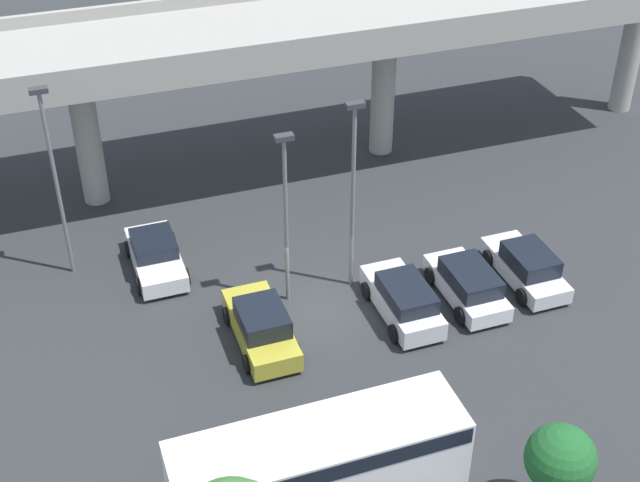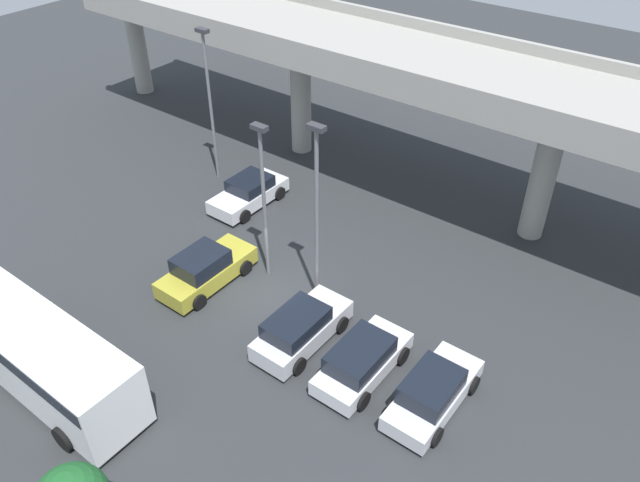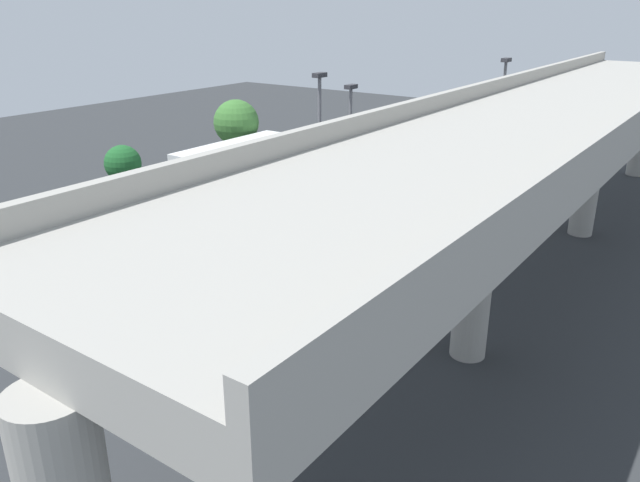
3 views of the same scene
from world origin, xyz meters
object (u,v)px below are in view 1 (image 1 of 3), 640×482
object	(u,v)px
parked_car_1	(261,326)
shuttle_bus	(319,461)
lamp_post_mid_lot	(286,207)
tree_front_far_right	(560,459)
parked_car_4	(526,266)
parked_car_3	(468,284)
lamp_post_near_aisle	(353,184)
parked_car_0	(155,255)
parked_car_2	(403,299)
lamp_post_by_overpass	(54,170)

from	to	relation	value
parked_car_1	shuttle_bus	distance (m)	7.61
lamp_post_mid_lot	tree_front_far_right	bearing A→B (deg)	-71.64
shuttle_bus	tree_front_far_right	distance (m)	6.93
parked_car_4	shuttle_bus	bearing A→B (deg)	123.38
parked_car_3	lamp_post_mid_lot	distance (m)	7.92
lamp_post_near_aisle	lamp_post_mid_lot	size ratio (longest dim) A/B	1.11
parked_car_0	parked_car_3	size ratio (longest dim) A/B	1.01
lamp_post_near_aisle	tree_front_far_right	xyz separation A→B (m)	(1.47, -12.62, -2.27)
parked_car_2	parked_car_4	size ratio (longest dim) A/B	1.00
parked_car_4	lamp_post_near_aisle	distance (m)	8.14
parked_car_2	lamp_post_mid_lot	bearing A→B (deg)	57.45
lamp_post_mid_lot	tree_front_far_right	size ratio (longest dim) A/B	2.08
parked_car_4	lamp_post_by_overpass	distance (m)	18.97
parked_car_4	lamp_post_near_aisle	world-z (taller)	lamp_post_near_aisle
parked_car_4	shuttle_bus	xyz separation A→B (m)	(-11.54, -7.61, 0.99)
parked_car_1	lamp_post_mid_lot	bearing A→B (deg)	-38.45
lamp_post_near_aisle	lamp_post_by_overpass	world-z (taller)	lamp_post_by_overpass
lamp_post_mid_lot	lamp_post_by_overpass	bearing A→B (deg)	148.91
shuttle_bus	lamp_post_by_overpass	bearing A→B (deg)	111.60
parked_car_0	parked_car_2	size ratio (longest dim) A/B	0.99
parked_car_1	parked_car_0	bearing A→B (deg)	25.65
lamp_post_by_overpass	tree_front_far_right	size ratio (longest dim) A/B	2.35
parked_car_2	tree_front_far_right	bearing A→B (deg)	-178.21
parked_car_4	lamp_post_by_overpass	xyz separation A→B (m)	(-17.24, 6.79, 4.09)
parked_car_0	parked_car_1	world-z (taller)	parked_car_1
parked_car_1	lamp_post_near_aisle	size ratio (longest dim) A/B	0.57
parked_car_4	tree_front_far_right	xyz separation A→B (m)	(-5.27, -10.47, 1.73)
parked_car_2	lamp_post_near_aisle	distance (m)	4.84
lamp_post_by_overpass	parked_car_1	bearing A→B (deg)	-48.35
parked_car_1	parked_car_3	bearing A→B (deg)	-91.52
parked_car_3	lamp_post_near_aisle	distance (m)	6.13
parked_car_3	shuttle_bus	distance (m)	11.45
lamp_post_near_aisle	lamp_post_by_overpass	size ratio (longest dim) A/B	0.98
lamp_post_by_overpass	parked_car_2	bearing A→B (deg)	-31.58
tree_front_far_right	lamp_post_by_overpass	bearing A→B (deg)	124.75
shuttle_bus	lamp_post_by_overpass	xyz separation A→B (m)	(-5.70, 14.39, 3.10)
shuttle_bus	tree_front_far_right	bearing A→B (deg)	-24.54
parked_car_3	tree_front_far_right	xyz separation A→B (m)	(-2.48, -10.18, 1.72)
parked_car_2	lamp_post_by_overpass	distance (m)	14.26
parked_car_3	lamp_post_near_aisle	bearing A→B (deg)	58.31
parked_car_1	parked_car_4	xyz separation A→B (m)	(11.14, 0.07, -0.05)
parked_car_0	parked_car_3	xyz separation A→B (m)	(11.16, -6.07, 0.05)
lamp_post_near_aisle	tree_front_far_right	size ratio (longest dim) A/B	2.30
parked_car_2	shuttle_bus	size ratio (longest dim) A/B	0.50
lamp_post_by_overpass	parked_car_4	bearing A→B (deg)	-21.49
lamp_post_near_aisle	tree_front_far_right	bearing A→B (deg)	-83.34
parked_car_3	parked_car_4	size ratio (longest dim) A/B	0.97
parked_car_0	parked_car_4	distance (m)	15.10
parked_car_0	parked_car_2	world-z (taller)	parked_car_2
parked_car_1	parked_car_3	xyz separation A→B (m)	(8.36, -0.22, -0.03)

